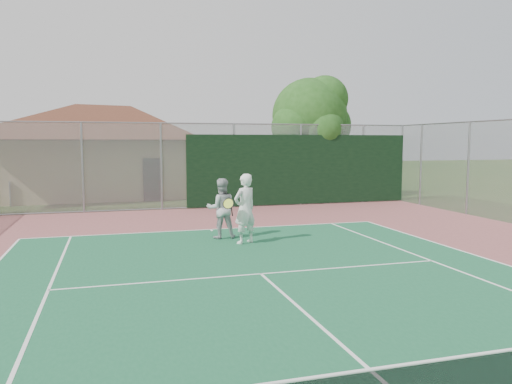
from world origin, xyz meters
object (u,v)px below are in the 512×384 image
(tree, at_px, (312,119))
(player_white_front, at_px, (245,209))
(player_grey_back, at_px, (221,209))
(clubhouse, at_px, (109,142))

(tree, relative_size, player_white_front, 3.10)
(player_grey_back, bearing_deg, clubhouse, -74.22)
(tree, height_order, player_white_front, tree)
(clubhouse, distance_m, player_grey_back, 13.99)
(player_grey_back, bearing_deg, tree, -123.47)
(tree, bearing_deg, player_white_front, -121.82)
(clubhouse, bearing_deg, tree, -32.12)
(tree, distance_m, player_white_front, 11.26)
(clubhouse, height_order, player_grey_back, clubhouse)
(clubhouse, height_order, tree, tree)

